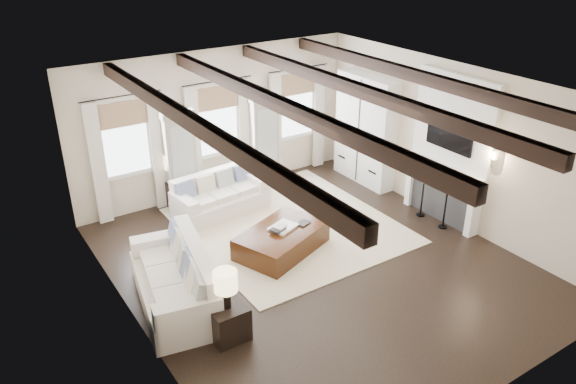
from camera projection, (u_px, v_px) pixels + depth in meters
ground at (317, 264)px, 10.07m from camera, size 7.50×7.50×0.00m
room_shell at (323, 142)px, 10.29m from camera, size 6.54×7.54×3.22m
area_rug at (289, 225)px, 11.33m from camera, size 3.85×4.16×0.02m
sofa_back at (219, 197)px, 11.76m from camera, size 2.04×1.09×0.84m
sofa_left at (179, 281)px, 8.88m from camera, size 1.46×2.46×0.99m
ottoman at (282, 240)px, 10.38m from camera, size 1.94×1.57×0.44m
tray at (283, 227)px, 10.34m from camera, size 0.60×0.53×0.04m
book_lower at (278, 229)px, 10.20m from camera, size 0.31×0.28×0.04m
book_upper at (280, 227)px, 10.21m from camera, size 0.27×0.24×0.03m
book_loose at (303, 223)px, 10.49m from camera, size 0.29×0.25×0.03m
side_table_front at (228, 321)px, 8.21m from camera, size 0.53×0.53×0.53m
lamp_front at (225, 283)px, 7.91m from camera, size 0.35×0.35×0.60m
side_table_back at (176, 194)px, 11.99m from camera, size 0.39×0.39×0.59m
lamp_back at (173, 163)px, 11.68m from camera, size 0.35×0.35×0.61m
candlestick_near at (445, 211)px, 11.12m from camera, size 0.18×0.18×0.87m
candlestick_far at (422, 200)px, 11.58m from camera, size 0.17×0.17×0.86m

